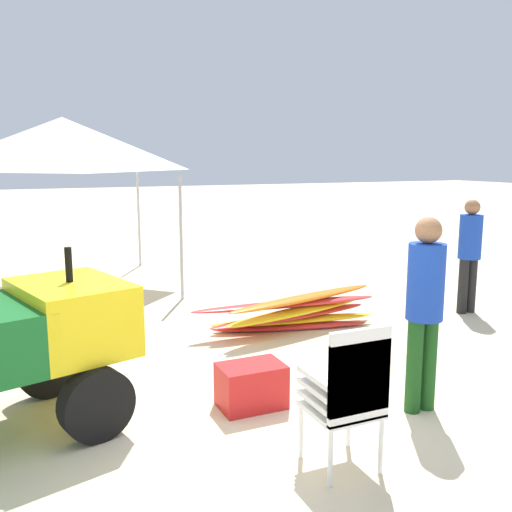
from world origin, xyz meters
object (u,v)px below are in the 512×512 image
object	(u,v)px
popup_canopy	(63,144)
cooler_box	(251,386)
stacked_plastic_chairs	(349,387)
lifeguard_near_right	(425,301)
lifeguard_near_left	(470,249)
surfboard_pile	(294,312)

from	to	relation	value
popup_canopy	cooler_box	distance (m)	6.17
stacked_plastic_chairs	lifeguard_near_right	world-z (taller)	lifeguard_near_right
stacked_plastic_chairs	lifeguard_near_right	bearing A→B (deg)	27.31
lifeguard_near_left	cooler_box	size ratio (longest dim) A/B	2.84
surfboard_pile	lifeguard_near_left	xyz separation A→B (m)	(2.72, -0.25, 0.71)
stacked_plastic_chairs	popup_canopy	xyz separation A→B (m)	(-1.20, 6.92, 1.82)
lifeguard_near_right	cooler_box	world-z (taller)	lifeguard_near_right
popup_canopy	cooler_box	size ratio (longest dim) A/B	5.41
stacked_plastic_chairs	surfboard_pile	xyz separation A→B (m)	(1.22, 3.15, -0.41)
lifeguard_near_right	popup_canopy	size ratio (longest dim) A/B	0.55
surfboard_pile	popup_canopy	world-z (taller)	popup_canopy
lifeguard_near_left	cooler_box	xyz separation A→B (m)	(-4.14, -1.64, -0.75)
stacked_plastic_chairs	popup_canopy	world-z (taller)	popup_canopy
popup_canopy	cooler_box	bearing A→B (deg)	-80.01
stacked_plastic_chairs	surfboard_pile	bearing A→B (deg)	68.88
lifeguard_near_left	cooler_box	distance (m)	4.52
lifeguard_near_left	lifeguard_near_right	world-z (taller)	lifeguard_near_right
surfboard_pile	lifeguard_near_right	size ratio (longest dim) A/B	1.55
stacked_plastic_chairs	cooler_box	size ratio (longest dim) A/B	1.90
cooler_box	stacked_plastic_chairs	bearing A→B (deg)	-80.95
lifeguard_near_right	cooler_box	bearing A→B (deg)	153.59
lifeguard_near_right	popup_canopy	world-z (taller)	popup_canopy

